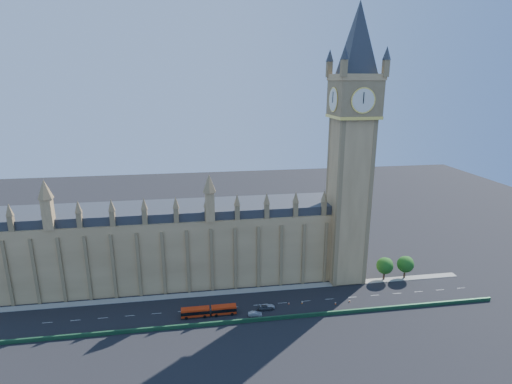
{
  "coord_description": "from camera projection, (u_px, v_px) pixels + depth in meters",
  "views": [
    {
      "loc": [
        -14.12,
        -112.94,
        69.62
      ],
      "look_at": [
        4.89,
        10.0,
        35.15
      ],
      "focal_mm": 28.0,
      "sensor_mm": 36.0,
      "label": 1
    }
  ],
  "objects": [
    {
      "name": "elizabeth_tower",
      "position": [
        352.0,
        129.0,
        132.59
      ],
      "size": [
        20.59,
        20.59,
        105.0
      ],
      "color": "#9E7B4C",
      "rests_on": "ground"
    },
    {
      "name": "car_silver",
      "position": [
        255.0,
        314.0,
        122.68
      ],
      "size": [
        4.4,
        1.99,
        1.4
      ],
      "primitive_type": "imported",
      "rotation": [
        0.0,
        0.0,
        1.45
      ],
      "color": "#96999D",
      "rests_on": "ground"
    },
    {
      "name": "tree_east_far",
      "position": [
        406.0,
        264.0,
        145.2
      ],
      "size": [
        6.0,
        6.0,
        8.5
      ],
      "color": "#382619",
      "rests_on": "ground"
    },
    {
      "name": "red_bus",
      "position": [
        209.0,
        311.0,
        122.66
      ],
      "size": [
        16.94,
        2.8,
        2.88
      ],
      "rotation": [
        0.0,
        0.0,
        0.01
      ],
      "color": "red",
      "rests_on": "ground"
    },
    {
      "name": "ground",
      "position": [
        246.0,
        306.0,
        128.23
      ],
      "size": [
        400.0,
        400.0,
        0.0
      ],
      "primitive_type": "plane",
      "color": "black",
      "rests_on": "ground"
    },
    {
      "name": "cone_b",
      "position": [
        289.0,
        303.0,
        129.27
      ],
      "size": [
        0.47,
        0.47,
        0.63
      ],
      "rotation": [
        0.0,
        0.0,
        -0.2
      ],
      "color": "black",
      "rests_on": "ground"
    },
    {
      "name": "cone_c",
      "position": [
        335.0,
        303.0,
        129.2
      ],
      "size": [
        0.5,
        0.5,
        0.78
      ],
      "rotation": [
        0.0,
        0.0,
        0.03
      ],
      "color": "black",
      "rests_on": "ground"
    },
    {
      "name": "bridge_parapet",
      "position": [
        250.0,
        320.0,
        119.5
      ],
      "size": [
        160.0,
        0.6,
        1.2
      ],
      "primitive_type": "cube",
      "color": "#1E4C2D",
      "rests_on": "ground"
    },
    {
      "name": "car_grey",
      "position": [
        265.0,
        307.0,
        125.97
      ],
      "size": [
        4.75,
        2.06,
        1.59
      ],
      "primitive_type": "imported",
      "rotation": [
        0.0,
        0.0,
        1.53
      ],
      "color": "#3F4247",
      "rests_on": "ground"
    },
    {
      "name": "palace_westminster",
      "position": [
        168.0,
        244.0,
        141.8
      ],
      "size": [
        120.0,
        20.0,
        28.0
      ],
      "color": "#9E7B4C",
      "rests_on": "ground"
    },
    {
      "name": "car_white",
      "position": [
        267.0,
        306.0,
        126.71
      ],
      "size": [
        5.05,
        2.34,
        1.43
      ],
      "primitive_type": "imported",
      "rotation": [
        0.0,
        0.0,
        1.64
      ],
      "color": "silver",
      "rests_on": "ground"
    },
    {
      "name": "kerb_north",
      "position": [
        242.0,
        291.0,
        137.26
      ],
      "size": [
        160.0,
        3.0,
        0.16
      ],
      "primitive_type": "cube",
      "color": "gray",
      "rests_on": "ground"
    },
    {
      "name": "tree_east_near",
      "position": [
        385.0,
        265.0,
        144.02
      ],
      "size": [
        6.0,
        6.0,
        8.5
      ],
      "color": "#382619",
      "rests_on": "ground"
    },
    {
      "name": "cone_a",
      "position": [
        302.0,
        303.0,
        129.59
      ],
      "size": [
        0.55,
        0.55,
        0.73
      ],
      "rotation": [
        0.0,
        0.0,
        0.23
      ],
      "color": "black",
      "rests_on": "ground"
    },
    {
      "name": "cone_d",
      "position": [
        350.0,
        301.0,
        130.6
      ],
      "size": [
        0.55,
        0.55,
        0.67
      ],
      "rotation": [
        0.0,
        0.0,
        0.39
      ],
      "color": "black",
      "rests_on": "ground"
    }
  ]
}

